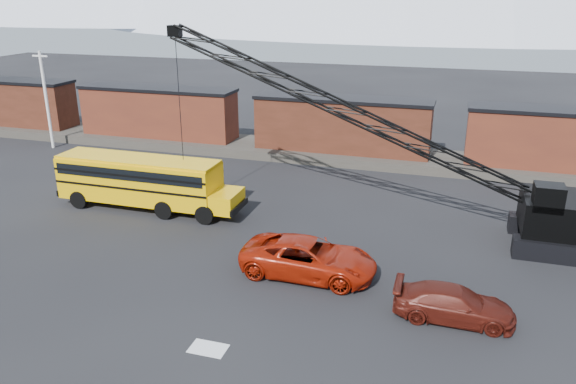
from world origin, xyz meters
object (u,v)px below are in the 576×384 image
at_px(maroon_suv, 454,304).
at_px(crawler_crane, 371,123).
at_px(red_pickup, 309,258).
at_px(school_bus, 144,181).

distance_m(maroon_suv, crawler_crane, 11.03).
relative_size(red_pickup, crawler_crane, 0.26).
height_order(school_bus, maroon_suv, school_bus).
xyz_separation_m(school_bus, crawler_crane, (13.30, 1.13, 4.21)).
bearing_deg(crawler_crane, red_pickup, -104.02).
bearing_deg(school_bus, crawler_crane, 4.83).
relative_size(school_bus, crawler_crane, 0.48).
relative_size(school_bus, red_pickup, 1.84).
relative_size(school_bus, maroon_suv, 2.42).
height_order(red_pickup, crawler_crane, crawler_crane).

